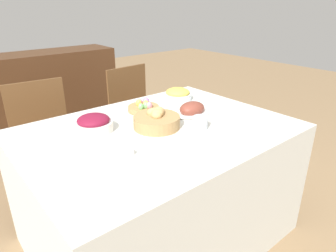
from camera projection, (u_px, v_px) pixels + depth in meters
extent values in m
plane|color=#937551|center=(160.00, 233.00, 2.01)|extent=(12.00, 12.00, 0.00)
cube|color=silver|center=(159.00, 185.00, 1.86)|extent=(1.50, 1.11, 0.76)
cylinder|color=brown|center=(142.00, 159.00, 2.50)|extent=(0.03, 0.03, 0.43)
cylinder|color=brown|center=(174.00, 144.00, 2.75)|extent=(0.03, 0.03, 0.43)
cylinder|color=brown|center=(114.00, 144.00, 2.75)|extent=(0.03, 0.03, 0.43)
cylinder|color=brown|center=(146.00, 132.00, 3.00)|extent=(0.03, 0.03, 0.43)
cube|color=brown|center=(143.00, 121.00, 2.66)|extent=(0.46, 0.46, 0.02)
cube|color=brown|center=(128.00, 92.00, 2.70)|extent=(0.42, 0.06, 0.45)
cylinder|color=brown|center=(33.00, 197.00, 2.01)|extent=(0.03, 0.03, 0.43)
cylinder|color=brown|center=(88.00, 179.00, 2.22)|extent=(0.03, 0.03, 0.43)
cylinder|color=brown|center=(21.00, 172.00, 2.31)|extent=(0.03, 0.03, 0.43)
cylinder|color=brown|center=(71.00, 158.00, 2.51)|extent=(0.03, 0.03, 0.43)
cube|color=brown|center=(49.00, 149.00, 2.17)|extent=(0.45, 0.45, 0.02)
cube|color=brown|center=(37.00, 111.00, 2.24)|extent=(0.42, 0.05, 0.45)
cube|color=#4C2D19|center=(45.00, 99.00, 3.13)|extent=(1.48, 0.44, 0.97)
cylinder|color=#AD8451|center=(157.00, 122.00, 1.71)|extent=(0.27, 0.27, 0.07)
ellipsoid|color=tan|center=(159.00, 111.00, 1.73)|extent=(0.06, 0.06, 0.05)
ellipsoid|color=tan|center=(154.00, 112.00, 1.73)|extent=(0.10, 0.08, 0.06)
ellipsoid|color=tan|center=(156.00, 115.00, 1.68)|extent=(0.06, 0.07, 0.04)
ellipsoid|color=tan|center=(157.00, 113.00, 1.69)|extent=(0.09, 0.08, 0.05)
ellipsoid|color=tan|center=(157.00, 115.00, 1.69)|extent=(0.09, 0.09, 0.05)
cylinder|color=#AD8451|center=(143.00, 109.00, 1.97)|extent=(0.20, 0.20, 0.03)
ellipsoid|color=#7FCC7A|center=(141.00, 107.00, 1.90)|extent=(0.03, 0.03, 0.04)
ellipsoid|color=#F4D151|center=(139.00, 103.00, 1.97)|extent=(0.04, 0.04, 0.05)
ellipsoid|color=#7FCC7A|center=(146.00, 106.00, 1.92)|extent=(0.03, 0.03, 0.04)
ellipsoid|color=pink|center=(140.00, 102.00, 1.99)|extent=(0.04, 0.04, 0.05)
ellipsoid|color=#B27AD1|center=(146.00, 101.00, 2.00)|extent=(0.04, 0.04, 0.05)
ellipsoid|color=#F4D151|center=(146.00, 104.00, 1.94)|extent=(0.04, 0.04, 0.05)
ellipsoid|color=pink|center=(149.00, 105.00, 1.92)|extent=(0.04, 0.04, 0.05)
ellipsoid|color=white|center=(192.00, 113.00, 1.93)|extent=(0.28, 0.19, 0.01)
ellipsoid|color=brown|center=(192.00, 109.00, 1.92)|extent=(0.18, 0.14, 0.09)
cylinder|color=silver|center=(178.00, 97.00, 2.20)|extent=(0.20, 0.20, 0.05)
ellipsoid|color=#F4DB4C|center=(178.00, 92.00, 2.19)|extent=(0.17, 0.17, 0.06)
cylinder|color=white|center=(94.00, 126.00, 1.67)|extent=(0.21, 0.21, 0.05)
ellipsoid|color=maroon|center=(93.00, 120.00, 1.65)|extent=(0.18, 0.18, 0.06)
cylinder|color=white|center=(191.00, 153.00, 1.42)|extent=(0.27, 0.27, 0.01)
cube|color=silver|center=(165.00, 164.00, 1.33)|extent=(0.01, 0.18, 0.00)
cube|color=silver|center=(213.00, 144.00, 1.52)|extent=(0.01, 0.18, 0.00)
cube|color=silver|center=(217.00, 142.00, 1.53)|extent=(0.01, 0.18, 0.00)
cylinder|color=silver|center=(200.00, 123.00, 1.69)|extent=(0.08, 0.08, 0.07)
cube|color=white|center=(116.00, 153.00, 1.39)|extent=(0.14, 0.09, 0.03)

